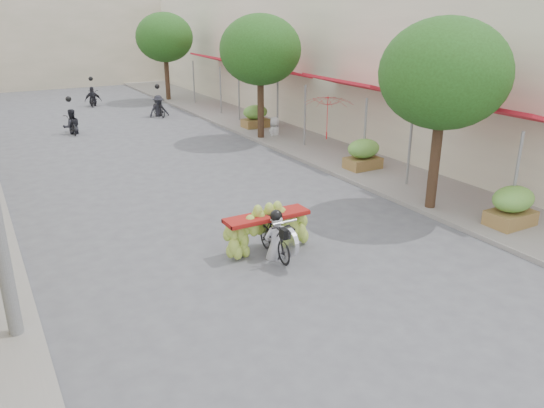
{
  "coord_description": "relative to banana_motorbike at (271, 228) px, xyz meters",
  "views": [
    {
      "loc": [
        -5.44,
        -5.98,
        5.37
      ],
      "look_at": [
        0.3,
        4.09,
        1.1
      ],
      "focal_mm": 35.0,
      "sensor_mm": 36.0,
      "label": 1
    }
  ],
  "objects": [
    {
      "name": "ground",
      "position": [
        -0.09,
        -3.74,
        -0.67
      ],
      "size": [
        120.0,
        120.0,
        0.0
      ],
      "primitive_type": "plane",
      "color": "#535358",
      "rests_on": "ground"
    },
    {
      "name": "sidewalk_right",
      "position": [
        6.91,
        11.26,
        -0.61
      ],
      "size": [
        4.0,
        60.0,
        0.12
      ],
      "primitive_type": "cube",
      "color": "gray",
      "rests_on": "ground"
    },
    {
      "name": "shophouse_row_right",
      "position": [
        11.9,
        10.26,
        2.33
      ],
      "size": [
        9.77,
        40.0,
        6.0
      ],
      "color": "beige",
      "rests_on": "ground"
    },
    {
      "name": "far_building",
      "position": [
        -0.09,
        34.26,
        2.83
      ],
      "size": [
        20.0,
        6.0,
        7.0
      ],
      "primitive_type": "cube",
      "color": "beige",
      "rests_on": "ground"
    },
    {
      "name": "street_tree_near",
      "position": [
        5.31,
        0.26,
        3.12
      ],
      "size": [
        3.4,
        3.4,
        5.25
      ],
      "color": "#3A2719",
      "rests_on": "ground"
    },
    {
      "name": "street_tree_mid",
      "position": [
        5.31,
        10.26,
        3.12
      ],
      "size": [
        3.4,
        3.4,
        5.25
      ],
      "color": "#3A2719",
      "rests_on": "ground"
    },
    {
      "name": "street_tree_far",
      "position": [
        5.31,
        22.26,
        3.12
      ],
      "size": [
        3.4,
        3.4,
        5.25
      ],
      "color": "#3A2719",
      "rests_on": "ground"
    },
    {
      "name": "produce_crate_near",
      "position": [
        6.11,
        -1.74,
        0.05
      ],
      "size": [
        1.2,
        0.88,
        1.16
      ],
      "color": "olive",
      "rests_on": "ground"
    },
    {
      "name": "produce_crate_mid",
      "position": [
        6.11,
        4.26,
        0.05
      ],
      "size": [
        1.2,
        0.88,
        1.16
      ],
      "color": "olive",
      "rests_on": "ground"
    },
    {
      "name": "produce_crate_far",
      "position": [
        6.11,
        12.26,
        0.05
      ],
      "size": [
        1.2,
        0.88,
        1.16
      ],
      "color": "olive",
      "rests_on": "ground"
    },
    {
      "name": "banana_motorbike",
      "position": [
        0.0,
        0.0,
        0.0
      ],
      "size": [
        2.2,
        1.79,
        1.95
      ],
      "color": "black",
      "rests_on": "ground"
    },
    {
      "name": "market_umbrella",
      "position": [
        5.97,
        6.21,
        1.76
      ],
      "size": [
        2.2,
        2.2,
        1.66
      ],
      "rotation": [
        0.0,
        0.0,
        0.24
      ],
      "color": "red",
      "rests_on": "ground"
    },
    {
      "name": "pedestrian",
      "position": [
        6.12,
        10.42,
        0.25
      ],
      "size": [
        0.91,
        0.83,
        1.59
      ],
      "rotation": [
        0.0,
        0.0,
        3.75
      ],
      "color": "silver",
      "rests_on": "ground"
    },
    {
      "name": "bg_motorbike_a",
      "position": [
        -1.61,
        15.62,
        0.11
      ],
      "size": [
        0.8,
        1.43,
        1.95
      ],
      "color": "black",
      "rests_on": "ground"
    },
    {
      "name": "bg_motorbike_b",
      "position": [
        3.18,
        17.68,
        0.18
      ],
      "size": [
        1.09,
        1.69,
        1.95
      ],
      "color": "black",
      "rests_on": "ground"
    },
    {
      "name": "bg_motorbike_c",
      "position": [
        0.87,
        22.78,
        0.15
      ],
      "size": [
        1.09,
        1.61,
        1.95
      ],
      "color": "black",
      "rests_on": "ground"
    }
  ]
}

